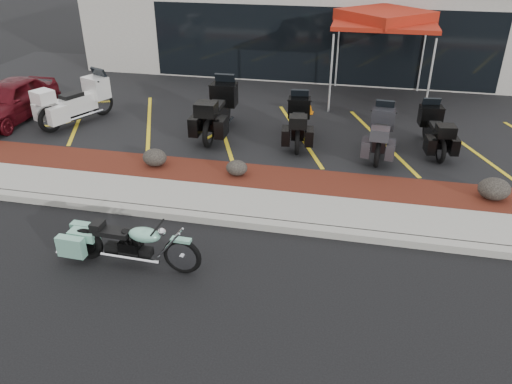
% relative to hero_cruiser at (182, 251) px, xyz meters
% --- Properties ---
extents(ground, '(90.00, 90.00, 0.00)m').
position_rel_hero_cruiser_xyz_m(ground, '(1.09, 0.79, -0.45)').
color(ground, black).
rests_on(ground, ground).
extents(curb, '(24.00, 0.25, 0.15)m').
position_rel_hero_cruiser_xyz_m(curb, '(1.09, 1.69, -0.37)').
color(curb, gray).
rests_on(curb, ground).
extents(sidewalk, '(24.00, 1.20, 0.15)m').
position_rel_hero_cruiser_xyz_m(sidewalk, '(1.09, 2.39, -0.37)').
color(sidewalk, gray).
rests_on(sidewalk, ground).
extents(mulch_bed, '(24.00, 1.20, 0.16)m').
position_rel_hero_cruiser_xyz_m(mulch_bed, '(1.09, 3.59, -0.37)').
color(mulch_bed, '#360F0C').
rests_on(mulch_bed, ground).
extents(upper_lot, '(26.00, 9.60, 0.15)m').
position_rel_hero_cruiser_xyz_m(upper_lot, '(1.09, 8.99, -0.37)').
color(upper_lot, black).
rests_on(upper_lot, ground).
extents(dealership_building, '(18.00, 8.16, 4.00)m').
position_rel_hero_cruiser_xyz_m(dealership_building, '(1.09, 15.26, 1.56)').
color(dealership_building, '#9D988E').
rests_on(dealership_building, ground).
extents(boulder_left, '(0.58, 0.48, 0.41)m').
position_rel_hero_cruiser_xyz_m(boulder_left, '(-1.98, 3.62, -0.08)').
color(boulder_left, black).
rests_on(boulder_left, mulch_bed).
extents(boulder_mid, '(0.49, 0.41, 0.35)m').
position_rel_hero_cruiser_xyz_m(boulder_mid, '(0.05, 3.53, -0.11)').
color(boulder_mid, black).
rests_on(boulder_mid, mulch_bed).
extents(boulder_right, '(0.65, 0.55, 0.46)m').
position_rel_hero_cruiser_xyz_m(boulder_right, '(5.56, 3.56, -0.05)').
color(boulder_right, black).
rests_on(boulder_right, mulch_bed).
extents(hero_cruiser, '(2.55, 0.72, 0.89)m').
position_rel_hero_cruiser_xyz_m(hero_cruiser, '(0.00, 0.00, 0.00)').
color(hero_cruiser, '#77BAA0').
rests_on(hero_cruiser, ground).
extents(touring_white, '(1.85, 2.61, 1.42)m').
position_rel_hero_cruiser_xyz_m(touring_white, '(-4.88, 6.68, 0.41)').
color(touring_white, white).
rests_on(touring_white, upper_lot).
extents(touring_black_front, '(0.99, 2.50, 1.45)m').
position_rel_hero_cruiser_xyz_m(touring_black_front, '(-1.09, 6.77, 0.43)').
color(touring_black_front, black).
rests_on(touring_black_front, upper_lot).
extents(touring_black_mid, '(1.03, 2.16, 1.21)m').
position_rel_hero_cruiser_xyz_m(touring_black_mid, '(1.06, 6.51, 0.31)').
color(touring_black_mid, black).
rests_on(touring_black_mid, upper_lot).
extents(touring_grey, '(0.92, 2.09, 1.19)m').
position_rel_hero_cruiser_xyz_m(touring_grey, '(3.28, 6.14, 0.30)').
color(touring_grey, '#28282D').
rests_on(touring_grey, upper_lot).
extents(touring_black_rear, '(1.03, 2.09, 1.16)m').
position_rel_hero_cruiser_xyz_m(touring_black_rear, '(4.46, 6.66, 0.29)').
color(touring_black_rear, black).
rests_on(touring_black_rear, upper_lot).
extents(parked_car, '(1.40, 3.47, 1.18)m').
position_rel_hero_cruiser_xyz_m(parked_car, '(-7.28, 5.71, 0.29)').
color(parked_car, '#4C0A11').
rests_on(parked_car, upper_lot).
extents(traffic_cone, '(0.36, 0.36, 0.43)m').
position_rel_hero_cruiser_xyz_m(traffic_cone, '(1.14, 8.13, -0.08)').
color(traffic_cone, orange).
rests_on(traffic_cone, upper_lot).
extents(popup_canopy, '(3.93, 3.93, 2.81)m').
position_rel_hero_cruiser_xyz_m(popup_canopy, '(3.14, 9.81, 2.26)').
color(popup_canopy, silver).
rests_on(popup_canopy, upper_lot).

